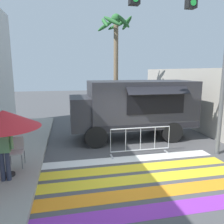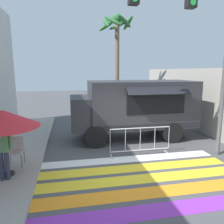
# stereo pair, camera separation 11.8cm
# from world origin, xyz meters

# --- Properties ---
(ground_plane) EXTENTS (60.00, 60.00, 0.00)m
(ground_plane) POSITION_xyz_m (0.00, 0.00, 0.00)
(ground_plane) COLOR #4C4C4F
(concrete_wall_right) EXTENTS (0.20, 16.00, 3.32)m
(concrete_wall_right) POSITION_xyz_m (4.72, 3.00, 1.66)
(concrete_wall_right) COLOR #A39E93
(concrete_wall_right) RESTS_ON ground_plane
(crosswalk_painted) EXTENTS (6.40, 3.60, 0.01)m
(crosswalk_painted) POSITION_xyz_m (0.00, -0.89, 0.00)
(crosswalk_painted) COLOR purple
(crosswalk_painted) RESTS_ON ground_plane
(food_truck) EXTENTS (5.74, 2.69, 2.73)m
(food_truck) POSITION_xyz_m (0.82, 3.09, 1.60)
(food_truck) COLOR #2D2D33
(food_truck) RESTS_ON ground_plane
(traffic_signal_pole) EXTENTS (4.54, 0.29, 6.54)m
(traffic_signal_pole) POSITION_xyz_m (2.08, 0.40, 4.73)
(traffic_signal_pole) COLOR #515456
(traffic_signal_pole) RESTS_ON ground_plane
(patio_umbrella) EXTENTS (2.03, 2.03, 1.97)m
(patio_umbrella) POSITION_xyz_m (-3.94, -0.14, 1.85)
(patio_umbrella) COLOR black
(patio_umbrella) RESTS_ON sidewalk_left
(folding_chair) EXTENTS (0.46, 0.46, 0.94)m
(folding_chair) POSITION_xyz_m (-3.84, 0.56, 0.71)
(folding_chair) COLOR #4C4C51
(folding_chair) RESTS_ON sidewalk_left
(vendor_person) EXTENTS (0.53, 0.24, 1.78)m
(vendor_person) POSITION_xyz_m (-3.93, -0.43, 1.16)
(vendor_person) COLOR #2D3347
(vendor_person) RESTS_ON sidewalk_left
(barricade_front) EXTENTS (2.36, 0.44, 1.09)m
(barricade_front) POSITION_xyz_m (0.53, 0.95, 0.55)
(barricade_front) COLOR #B7BABF
(barricade_front) RESTS_ON ground_plane
(palm_tree) EXTENTS (2.15, 2.19, 6.63)m
(palm_tree) POSITION_xyz_m (0.95, 7.19, 4.86)
(palm_tree) COLOR #7A664C
(palm_tree) RESTS_ON ground_plane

